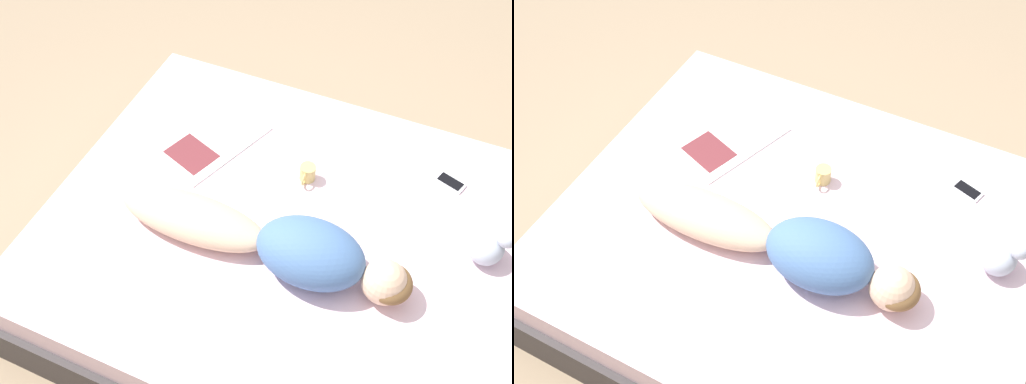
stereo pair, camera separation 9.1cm
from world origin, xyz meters
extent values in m
plane|color=#9E8466|center=(0.00, 0.00, 0.00)|extent=(12.00, 12.00, 0.00)
cube|color=#383333|center=(0.00, 0.00, 0.15)|extent=(1.76, 2.11, 0.30)
cube|color=silver|center=(0.00, 0.00, 0.39)|extent=(1.70, 2.05, 0.17)
ellipsoid|color=#DBB28E|center=(0.17, -0.35, 0.55)|extent=(0.25, 0.67, 0.14)
ellipsoid|color=#476B9E|center=(0.17, 0.17, 0.59)|extent=(0.31, 0.45, 0.23)
ellipsoid|color=brown|center=(0.16, 0.50, 0.57)|extent=(0.19, 0.18, 0.10)
sphere|color=#DBB28E|center=(0.16, 0.47, 0.57)|extent=(0.18, 0.18, 0.18)
cube|color=white|center=(-0.45, -0.47, 0.48)|extent=(0.36, 0.39, 0.01)
cube|color=white|center=(-0.20, -0.56, 0.48)|extent=(0.36, 0.39, 0.01)
cube|color=maroon|center=(-0.20, -0.56, 0.48)|extent=(0.24, 0.27, 0.00)
cylinder|color=tan|center=(-0.29, -0.01, 0.51)|extent=(0.07, 0.07, 0.08)
cylinder|color=black|center=(-0.29, -0.01, 0.55)|extent=(0.06, 0.06, 0.00)
torus|color=tan|center=(-0.25, -0.01, 0.51)|extent=(0.07, 0.01, 0.07)
cube|color=silver|center=(-0.53, 0.60, 0.48)|extent=(0.11, 0.15, 0.01)
cube|color=black|center=(-0.53, 0.60, 0.48)|extent=(0.09, 0.12, 0.00)
ellipsoid|color=#B2BCCC|center=(-0.18, 0.81, 0.54)|extent=(0.16, 0.15, 0.14)
sphere|color=#B2BCCC|center=(-0.18, 0.86, 0.64)|extent=(0.08, 0.08, 0.08)
camera|label=1|loc=(1.46, 0.50, 2.57)|focal=42.00mm
camera|label=2|loc=(1.42, 0.58, 2.57)|focal=42.00mm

